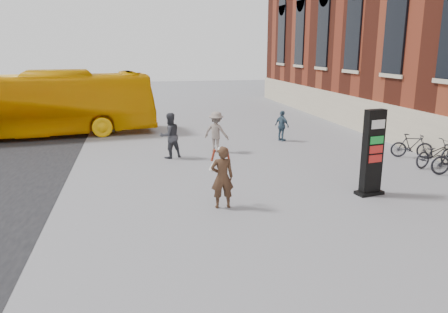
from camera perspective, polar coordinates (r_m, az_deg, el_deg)
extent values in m
plane|color=#9E9EA3|center=(12.12, 1.52, -7.47)|extent=(100.00, 100.00, 0.00)
cube|color=beige|center=(21.11, 23.29, 3.21)|extent=(0.18, 44.00, 1.80)
cube|color=black|center=(14.03, 18.82, 0.46)|extent=(0.67, 0.37, 2.66)
cube|color=black|center=(14.37, 18.42, -4.50)|extent=(0.91, 0.57, 0.11)
cube|color=white|center=(13.86, 19.11, 4.09)|extent=(0.52, 0.38, 0.27)
cube|color=#12792A|center=(13.94, 18.95, 2.16)|extent=(0.52, 0.38, 0.23)
cube|color=maroon|center=(14.00, 18.86, 1.01)|extent=(0.52, 0.38, 0.23)
cube|color=maroon|center=(14.07, 18.77, -0.13)|extent=(0.52, 0.38, 0.23)
imported|color=#352318|center=(12.29, -0.24, -2.73)|extent=(0.67, 0.45, 1.79)
cylinder|color=white|center=(12.08, -0.24, 0.98)|extent=(0.25, 0.25, 0.06)
cone|color=white|center=(12.48, 0.53, -0.92)|extent=(0.25, 0.25, 0.43)
cylinder|color=maroon|center=(12.42, 0.53, 0.25)|extent=(0.14, 0.14, 0.37)
cone|color=white|center=(12.41, -1.42, -1.01)|extent=(0.25, 0.25, 0.43)
cylinder|color=maroon|center=(12.35, -1.43, 0.17)|extent=(0.14, 0.14, 0.37)
imported|color=#E8A303|center=(24.26, -23.48, 6.29)|extent=(12.23, 4.25, 3.33)
imported|color=#38393F|center=(18.07, -7.09, 2.73)|extent=(1.11, 1.00, 1.87)
imported|color=gray|center=(19.00, -1.01, 3.23)|extent=(1.31, 1.22, 1.77)
imported|color=#3D576B|center=(21.49, 7.59, 3.99)|extent=(0.72, 0.95, 1.50)
imported|color=black|center=(18.51, 25.87, 0.36)|extent=(2.08, 1.12, 1.04)
imported|color=black|center=(19.66, 23.32, 1.29)|extent=(1.72, 1.05, 1.00)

